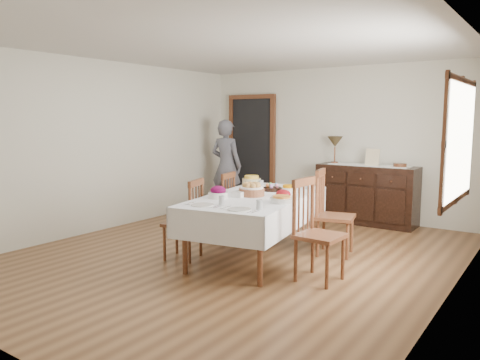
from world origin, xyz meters
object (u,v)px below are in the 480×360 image
Objects in this scene: dining_table at (257,203)px; sideboard at (367,194)px; chair_left_near at (186,219)px; table_lamp at (335,143)px; chair_left_far at (220,207)px; chair_right_far at (331,212)px; person at (226,163)px; chair_right_near at (315,229)px.

dining_table is 1.50× the size of sideboard.
chair_left_near is 3.37m from sideboard.
sideboard is 1.02m from table_lamp.
chair_left_far is 2.54m from table_lamp.
chair_left_near is 0.62× the size of sideboard.
table_lamp is at bearing 154.30° from chair_left_near.
person reaches higher than chair_right_far.
chair_right_far is (0.72, 0.63, -0.13)m from dining_table.
sideboard reaches higher than dining_table.
person is (-2.78, 1.52, 0.36)m from chair_right_far.
sideboard is 0.88× the size of person.
person is (-2.06, 2.15, 0.22)m from dining_table.
dining_table is at bearing 114.79° from chair_left_near.
chair_left_far is at bearing 148.95° from dining_table.
chair_left_near is 1.01× the size of chair_left_far.
table_lamp reaches higher than sideboard.
chair_right_far is at bearing 17.26° from chair_right_near.
chair_left_far is 0.90× the size of chair_right_near.
chair_right_near is 2.37× the size of table_lamp.
sideboard is at bearing 144.42° from chair_left_near.
dining_table is 2.22× the size of chair_right_far.
chair_left_far is 0.54× the size of person.
chair_left_near is at bearing -0.38° from chair_left_far.
chair_right_far reaches higher than dining_table.
dining_table is at bearing -100.13° from sideboard.
person is 2.04m from table_lamp.
chair_left_near is 3.34m from table_lamp.
chair_left_far is (-0.16, 0.89, -0.01)m from chair_left_near.
chair_right_far reaches higher than chair_left_near.
chair_right_near is (0.97, -0.36, -0.13)m from dining_table.
chair_right_near is at bearing -80.32° from sideboard.
chair_right_near reaches higher than dining_table.
table_lamp is (0.70, 2.30, 0.82)m from chair_left_far.
sideboard is (1.12, 3.18, -0.02)m from chair_left_near.
dining_table is 0.96m from chair_right_far.
table_lamp reaches higher than chair_right_near.
person is at bearing 48.02° from chair_right_far.
chair_right_near is at bearing 58.55° from chair_left_far.
chair_right_far is (1.37, 1.20, 0.05)m from chair_left_near.
chair_left_near is 2.15× the size of table_lamp.
table_lamp is (-0.12, 2.63, 0.63)m from dining_table.
chair_right_far is 2.00m from sideboard.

